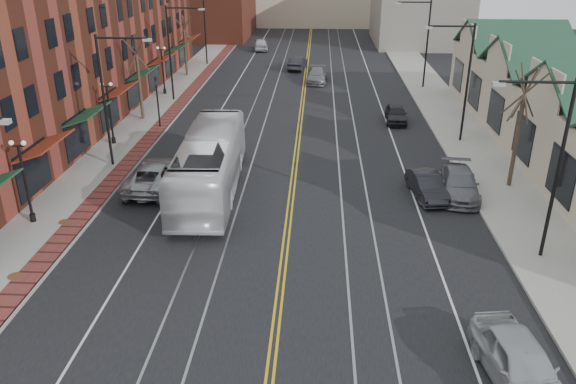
# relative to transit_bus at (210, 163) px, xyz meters

# --- Properties ---
(ground) EXTENTS (160.00, 160.00, 0.00)m
(ground) POSITION_rel_transit_bus_xyz_m (4.58, -12.48, -1.71)
(ground) COLOR black
(ground) RESTS_ON ground
(sidewalk_left) EXTENTS (4.00, 120.00, 0.15)m
(sidewalk_left) POSITION_rel_transit_bus_xyz_m (-7.42, 7.52, -1.64)
(sidewalk_left) COLOR gray
(sidewalk_left) RESTS_ON ground
(sidewalk_right) EXTENTS (4.00, 120.00, 0.15)m
(sidewalk_right) POSITION_rel_transit_bus_xyz_m (16.58, 7.52, -1.64)
(sidewalk_right) COLOR gray
(sidewalk_right) RESTS_ON ground
(building_left) EXTENTS (10.00, 50.00, 11.00)m
(building_left) POSITION_rel_transit_bus_xyz_m (-14.42, 14.52, 3.79)
(building_left) COLOR brown
(building_left) RESTS_ON ground
(building_right) EXTENTS (8.00, 36.00, 4.60)m
(building_right) POSITION_rel_transit_bus_xyz_m (22.58, 7.52, 0.59)
(building_right) COLOR #C5B397
(building_right) RESTS_ON ground
(backdrop_right) EXTENTS (12.00, 16.00, 11.00)m
(backdrop_right) POSITION_rel_transit_bus_xyz_m (19.58, 52.52, 3.79)
(backdrop_right) COLOR slate
(backdrop_right) RESTS_ON ground
(streetlight_l_1) EXTENTS (3.33, 0.25, 8.00)m
(streetlight_l_1) POSITION_rel_transit_bus_xyz_m (-6.46, 3.52, 3.32)
(streetlight_l_1) COLOR black
(streetlight_l_1) RESTS_ON sidewalk_left
(streetlight_l_2) EXTENTS (3.33, 0.25, 8.00)m
(streetlight_l_2) POSITION_rel_transit_bus_xyz_m (-6.46, 19.52, 3.32)
(streetlight_l_2) COLOR black
(streetlight_l_2) RESTS_ON sidewalk_left
(streetlight_l_3) EXTENTS (3.33, 0.25, 8.00)m
(streetlight_l_3) POSITION_rel_transit_bus_xyz_m (-6.46, 35.52, 3.32)
(streetlight_l_3) COLOR black
(streetlight_l_3) RESTS_ON sidewalk_left
(streetlight_r_0) EXTENTS (3.33, 0.25, 8.00)m
(streetlight_r_0) POSITION_rel_transit_bus_xyz_m (15.63, -6.48, 3.32)
(streetlight_r_0) COLOR black
(streetlight_r_0) RESTS_ON sidewalk_right
(streetlight_r_1) EXTENTS (3.33, 0.25, 8.00)m
(streetlight_r_1) POSITION_rel_transit_bus_xyz_m (15.63, 9.52, 3.32)
(streetlight_r_1) COLOR black
(streetlight_r_1) RESTS_ON sidewalk_right
(streetlight_r_2) EXTENTS (3.33, 0.25, 8.00)m
(streetlight_r_2) POSITION_rel_transit_bus_xyz_m (15.63, 25.52, 3.32)
(streetlight_r_2) COLOR black
(streetlight_r_2) RESTS_ON sidewalk_right
(lamppost_l_1) EXTENTS (0.84, 0.28, 4.27)m
(lamppost_l_1) POSITION_rel_transit_bus_xyz_m (-8.22, -4.48, 0.49)
(lamppost_l_1) COLOR black
(lamppost_l_1) RESTS_ON sidewalk_left
(lamppost_l_2) EXTENTS (0.84, 0.28, 4.27)m
(lamppost_l_2) POSITION_rel_transit_bus_xyz_m (-8.22, 7.52, 0.49)
(lamppost_l_2) COLOR black
(lamppost_l_2) RESTS_ON sidewalk_left
(lamppost_l_3) EXTENTS (0.84, 0.28, 4.27)m
(lamppost_l_3) POSITION_rel_transit_bus_xyz_m (-8.22, 21.52, 0.49)
(lamppost_l_3) COLOR black
(lamppost_l_3) RESTS_ON sidewalk_left
(tree_left_near) EXTENTS (1.78, 1.37, 6.48)m
(tree_left_near) POSITION_rel_transit_bus_xyz_m (-7.92, 13.52, 1.80)
(tree_left_near) COLOR #382B21
(tree_left_near) RESTS_ON sidewalk_left
(tree_left_far) EXTENTS (1.66, 1.28, 6.02)m
(tree_left_far) POSITION_rel_transit_bus_xyz_m (-7.92, 29.52, 1.57)
(tree_left_far) COLOR #382B21
(tree_left_far) RESTS_ON sidewalk_left
(tree_right_mid) EXTENTS (1.90, 1.46, 6.93)m
(tree_right_mid) POSITION_rel_transit_bus_xyz_m (17.08, 1.52, 2.04)
(tree_right_mid) COLOR #382B21
(tree_right_mid) RESTS_ON sidewalk_right
(manhole_mid) EXTENTS (0.60, 0.60, 0.02)m
(manhole_mid) POSITION_rel_transit_bus_xyz_m (-6.62, -9.48, -1.55)
(manhole_mid) COLOR #592D19
(manhole_mid) RESTS_ON sidewalk_left
(manhole_far) EXTENTS (0.60, 0.60, 0.02)m
(manhole_far) POSITION_rel_transit_bus_xyz_m (-6.62, -4.48, -1.55)
(manhole_far) COLOR #592D19
(manhole_far) RESTS_ON sidewalk_left
(traffic_signal) EXTENTS (0.18, 0.15, 3.80)m
(traffic_signal) POSITION_rel_transit_bus_xyz_m (-6.02, 11.52, 0.64)
(traffic_signal) COLOR black
(traffic_signal) RESTS_ON sidewalk_left
(transit_bus) EXTENTS (3.39, 12.39, 3.42)m
(transit_bus) POSITION_rel_transit_bus_xyz_m (0.00, 0.00, 0.00)
(transit_bus) COLOR white
(transit_bus) RESTS_ON ground
(parked_suv) EXTENTS (2.89, 5.90, 1.61)m
(parked_suv) POSITION_rel_transit_bus_xyz_m (-3.19, 0.41, -0.90)
(parked_suv) COLOR #9D9FA3
(parked_suv) RESTS_ON ground
(parked_car_a) EXTENTS (2.50, 4.94, 1.61)m
(parked_car_a) POSITION_rel_transit_bus_xyz_m (12.52, -14.56, -0.90)
(parked_car_a) COLOR #B0B3B7
(parked_car_a) RESTS_ON ground
(parked_car_b) EXTENTS (1.97, 4.23, 1.34)m
(parked_car_b) POSITION_rel_transit_bus_xyz_m (12.08, -0.08, -1.04)
(parked_car_b) COLOR black
(parked_car_b) RESTS_ON ground
(parked_car_c) EXTENTS (2.54, 5.11, 1.43)m
(parked_car_c) POSITION_rel_transit_bus_xyz_m (13.88, 0.19, -1.00)
(parked_car_c) COLOR slate
(parked_car_c) RESTS_ON ground
(parked_car_d) EXTENTS (1.76, 4.00, 1.34)m
(parked_car_d) POSITION_rel_transit_bus_xyz_m (12.08, 14.12, -1.04)
(parked_car_d) COLOR black
(parked_car_d) RESTS_ON ground
(distant_car_left) EXTENTS (2.07, 4.52, 1.44)m
(distant_car_left) POSITION_rel_transit_bus_xyz_m (3.58, 33.55, -0.99)
(distant_car_left) COLOR black
(distant_car_left) RESTS_ON ground
(distant_car_right) EXTENTS (2.16, 4.84, 1.38)m
(distant_car_right) POSITION_rel_transit_bus_xyz_m (5.77, 27.45, -1.02)
(distant_car_right) COLOR slate
(distant_car_right) RESTS_ON ground
(distant_car_far) EXTENTS (2.40, 4.77, 1.56)m
(distant_car_far) POSITION_rel_transit_bus_xyz_m (-1.69, 45.41, -0.93)
(distant_car_far) COLOR #BABAC2
(distant_car_far) RESTS_ON ground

